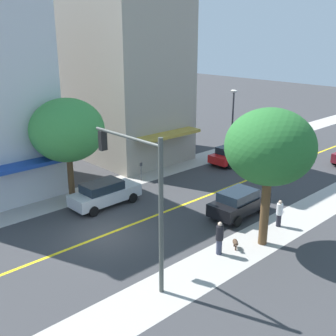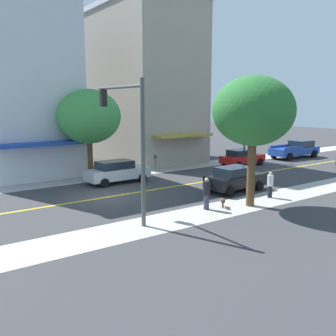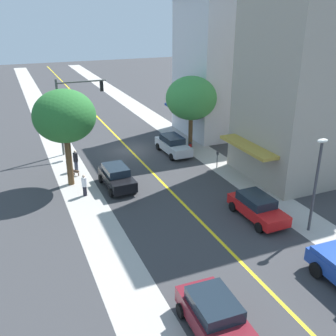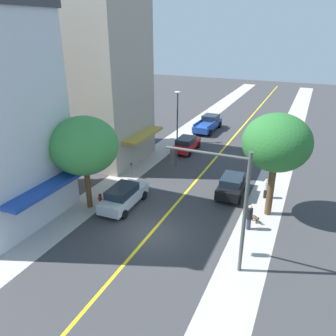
# 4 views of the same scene
# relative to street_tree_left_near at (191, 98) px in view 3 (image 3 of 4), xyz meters

# --- Properties ---
(ground_plane) EXTENTS (140.00, 140.00, 0.00)m
(ground_plane) POSITION_rel_street_tree_left_near_xyz_m (5.63, -1.34, -4.72)
(ground_plane) COLOR #38383A
(sidewalk_left) EXTENTS (2.64, 126.00, 0.01)m
(sidewalk_left) POSITION_rel_street_tree_left_near_xyz_m (-0.44, -1.34, -4.72)
(sidewalk_left) COLOR #ADA8A0
(sidewalk_left) RESTS_ON ground
(sidewalk_right) EXTENTS (2.64, 126.00, 0.01)m
(sidewalk_right) POSITION_rel_street_tree_left_near_xyz_m (11.70, -1.34, -4.72)
(sidewalk_right) COLOR #ADA8A0
(sidewalk_right) RESTS_ON ground
(road_centerline_stripe) EXTENTS (0.20, 126.00, 0.00)m
(road_centerline_stripe) POSITION_rel_street_tree_left_near_xyz_m (5.63, -1.34, -4.72)
(road_centerline_stripe) COLOR yellow
(road_centerline_stripe) RESTS_ON ground
(tan_rowhouse) EXTENTS (12.70, 8.02, 13.73)m
(tan_rowhouse) POSITION_rel_street_tree_left_near_xyz_m (-6.87, -3.42, 2.15)
(tan_rowhouse) COLOR silver
(tan_rowhouse) RESTS_ON ground
(corner_shop_building) EXTENTS (13.43, 7.85, 15.37)m
(corner_shop_building) POSITION_rel_street_tree_left_near_xyz_m (-6.87, 9.06, 2.97)
(corner_shop_building) COLOR #A39989
(corner_shop_building) RESTS_ON ground
(street_tree_left_near) EXTENTS (4.71, 4.71, 6.74)m
(street_tree_left_near) POSITION_rel_street_tree_left_near_xyz_m (0.00, 0.00, 0.00)
(street_tree_left_near) COLOR brown
(street_tree_left_near) RESTS_ON ground
(street_tree_right_corner) EXTENTS (4.46, 4.46, 7.19)m
(street_tree_right_corner) POSITION_rel_street_tree_left_near_xyz_m (12.08, 4.21, 0.54)
(street_tree_right_corner) COLOR brown
(street_tree_right_corner) RESTS_ON ground
(fire_hydrant) EXTENTS (0.44, 0.24, 0.77)m
(fire_hydrant) POSITION_rel_street_tree_left_near_xyz_m (0.38, 0.78, -4.34)
(fire_hydrant) COLOR red
(fire_hydrant) RESTS_ON ground
(parking_meter) EXTENTS (0.12, 0.18, 1.43)m
(parking_meter) POSITION_rel_street_tree_left_near_xyz_m (0.28, 5.67, -3.79)
(parking_meter) COLOR #4C4C51
(parking_meter) RESTS_ON ground
(traffic_light_mast) EXTENTS (4.40, 0.32, 6.82)m
(traffic_light_mast) POSITION_rel_street_tree_left_near_xyz_m (10.35, -2.53, -0.19)
(traffic_light_mast) COLOR #474C47
(traffic_light_mast) RESTS_ON ground
(street_lamp) EXTENTS (0.70, 0.36, 5.76)m
(street_lamp) POSITION_rel_street_tree_left_near_xyz_m (0.13, 16.47, -1.11)
(street_lamp) COLOR #38383D
(street_lamp) RESTS_ON ground
(red_sedan_left_curb) EXTENTS (2.04, 4.37, 1.51)m
(red_sedan_left_curb) POSITION_rel_street_tree_left_near_xyz_m (2.17, 14.03, -3.93)
(red_sedan_left_curb) COLOR red
(red_sedan_left_curb) RESTS_ON ground
(silver_sedan_left_curb) EXTENTS (2.03, 4.66, 1.63)m
(silver_sedan_left_curb) POSITION_rel_street_tree_left_near_xyz_m (2.27, 1.04, -3.88)
(silver_sedan_left_curb) COLOR #B7BABF
(silver_sedan_left_curb) RESTS_ON ground
(black_sedan_right_curb) EXTENTS (2.07, 4.22, 1.62)m
(black_sedan_right_curb) POSITION_rel_street_tree_left_near_xyz_m (9.03, 6.11, -3.88)
(black_sedan_right_curb) COLOR black
(black_sedan_right_curb) RESTS_ON ground
(maroon_sedan_right_curb) EXTENTS (2.22, 4.19, 1.62)m
(maroon_sedan_right_curb) POSITION_rel_street_tree_left_near_xyz_m (9.27, 21.27, -3.88)
(maroon_sedan_right_curb) COLOR maroon
(maroon_sedan_right_curb) RESTS_ON ground
(pedestrian_black_shirt) EXTENTS (0.39, 0.39, 1.76)m
(pedestrian_black_shirt) POSITION_rel_street_tree_left_near_xyz_m (11.22, 1.71, -3.80)
(pedestrian_black_shirt) COLOR #33384C
(pedestrian_black_shirt) RESTS_ON ground
(pedestrian_white_shirt) EXTENTS (0.36, 0.36, 1.60)m
(pedestrian_white_shirt) POSITION_rel_street_tree_left_near_xyz_m (11.52, 6.59, -3.89)
(pedestrian_white_shirt) COLOR black
(pedestrian_white_shirt) RESTS_ON ground
(small_dog) EXTENTS (0.64, 0.60, 0.54)m
(small_dog) POSITION_rel_street_tree_left_near_xyz_m (11.47, 2.71, -4.37)
(small_dog) COLOR #4C3828
(small_dog) RESTS_ON ground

